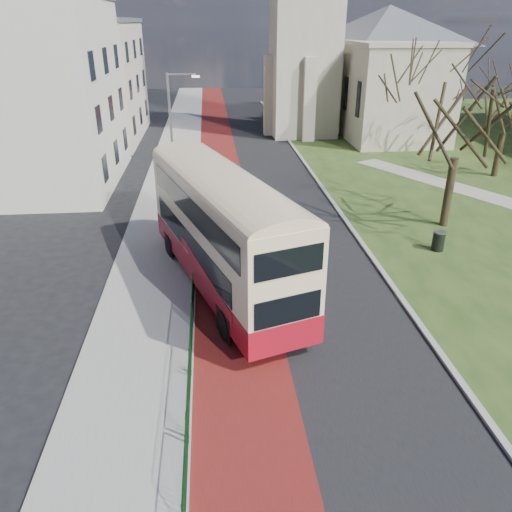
{
  "coord_description": "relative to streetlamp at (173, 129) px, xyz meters",
  "views": [
    {
      "loc": [
        -2.0,
        -15.95,
        11.04
      ],
      "look_at": [
        -0.21,
        3.18,
        2.0
      ],
      "focal_mm": 35.0,
      "sensor_mm": 36.0,
      "label": 1
    }
  ],
  "objects": [
    {
      "name": "streetlamp",
      "position": [
        0.0,
        0.0,
        0.0
      ],
      "size": [
        2.13,
        0.18,
        8.0
      ],
      "color": "gray",
      "rests_on": "pavement_west"
    },
    {
      "name": "kerb_west",
      "position": [
        1.35,
        2.0,
        -4.53
      ],
      "size": [
        0.25,
        120.0,
        0.13
      ],
      "primitive_type": "cube",
      "color": "#999993",
      "rests_on": "ground"
    },
    {
      "name": "street_block_near",
      "position": [
        -9.65,
        4.0,
        1.92
      ],
      "size": [
        10.3,
        14.3,
        13.0
      ],
      "color": "beige",
      "rests_on": "ground"
    },
    {
      "name": "bus_lane",
      "position": [
        3.15,
        2.0,
        -4.59
      ],
      "size": [
        3.4,
        120.0,
        0.01
      ],
      "primitive_type": "cube",
      "color": "#591414",
      "rests_on": "ground"
    },
    {
      "name": "pavement_west",
      "position": [
        -0.65,
        2.0,
        -4.53
      ],
      "size": [
        4.0,
        120.0,
        0.12
      ],
      "primitive_type": "cube",
      "color": "gray",
      "rests_on": "ground"
    },
    {
      "name": "winter_tree_near",
      "position": [
        16.07,
        -7.39,
        2.66
      ],
      "size": [
        8.58,
        8.58,
        10.41
      ],
      "rotation": [
        0.0,
        0.0,
        0.24
      ],
      "color": "#2F2717",
      "rests_on": "grass_green"
    },
    {
      "name": "winter_tree_far",
      "position": [
        24.6,
        2.39,
        1.46
      ],
      "size": [
        7.81,
        7.81,
        8.69
      ],
      "rotation": [
        0.0,
        0.0,
        0.43
      ],
      "color": "#322A19",
      "rests_on": "grass_green"
    },
    {
      "name": "road_carriageway",
      "position": [
        5.85,
        2.0,
        -4.59
      ],
      "size": [
        9.0,
        120.0,
        0.01
      ],
      "primitive_type": "cube",
      "color": "black",
      "rests_on": "ground"
    },
    {
      "name": "pedestrian_railing",
      "position": [
        1.4,
        -14.0,
        -4.04
      ],
      "size": [
        0.07,
        24.0,
        1.12
      ],
      "color": "#0D3A1A",
      "rests_on": "ground"
    },
    {
      "name": "bus",
      "position": [
        2.77,
        -13.83,
        -1.6
      ],
      "size": [
        6.72,
        12.85,
        5.26
      ],
      "rotation": [
        0.0,
        0.0,
        0.32
      ],
      "color": "maroon",
      "rests_on": "ground"
    },
    {
      "name": "ground",
      "position": [
        4.35,
        -18.0,
        -4.59
      ],
      "size": [
        160.0,
        160.0,
        0.0
      ],
      "primitive_type": "plane",
      "color": "black",
      "rests_on": "ground"
    },
    {
      "name": "litter_bin",
      "position": [
        14.18,
        -10.84,
        -4.01
      ],
      "size": [
        0.84,
        0.84,
        1.09
      ],
      "rotation": [
        0.0,
        0.0,
        0.29
      ],
      "color": "black",
      "rests_on": "grass_green"
    },
    {
      "name": "kerb_east",
      "position": [
        10.45,
        4.0,
        -4.53
      ],
      "size": [
        0.25,
        80.0,
        0.13
      ],
      "primitive_type": "cube",
      "color": "#999993",
      "rests_on": "ground"
    },
    {
      "name": "street_block_far",
      "position": [
        -9.65,
        20.0,
        1.17
      ],
      "size": [
        10.3,
        16.3,
        11.5
      ],
      "color": "beige",
      "rests_on": "ground"
    }
  ]
}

